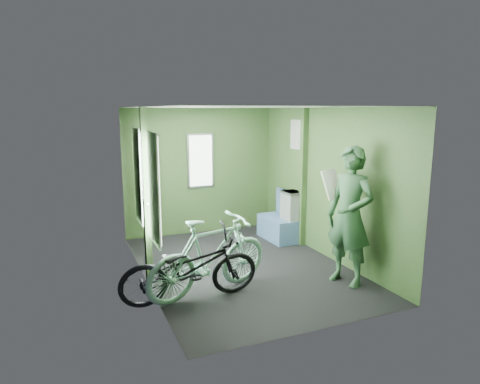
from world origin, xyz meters
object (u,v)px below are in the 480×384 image
object	(u,v)px
waste_box	(292,217)
bench_seat	(280,225)
bicycle_black	(191,302)
passenger	(350,216)
bicycle_mint	(211,295)

from	to	relation	value
waste_box	bench_seat	world-z (taller)	waste_box
bicycle_black	waste_box	bearing A→B (deg)	-53.34
bench_seat	waste_box	bearing A→B (deg)	-63.04
passenger	waste_box	bearing A→B (deg)	155.04
bicycle_black	bench_seat	xyz separation A→B (m)	(2.17, 1.85, 0.25)
passenger	bench_seat	bearing A→B (deg)	158.87
bicycle_mint	bench_seat	world-z (taller)	bench_seat
bicycle_mint	passenger	bearing A→B (deg)	-115.14
passenger	bench_seat	size ratio (longest dim) A/B	2.12
passenger	bench_seat	distance (m)	2.18
bench_seat	passenger	bearing A→B (deg)	-95.34
waste_box	bicycle_black	bearing A→B (deg)	-144.27
passenger	bicycle_black	bearing A→B (deg)	-114.70
waste_box	bench_seat	xyz separation A→B (m)	(-0.12, 0.20, -0.19)
bicycle_mint	waste_box	xyz separation A→B (m)	(2.01, 1.56, 0.45)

